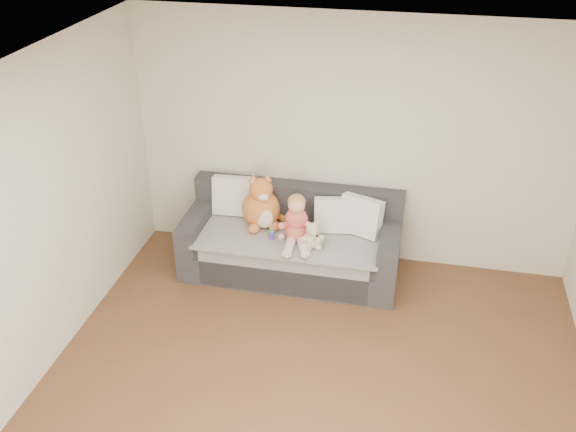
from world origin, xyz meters
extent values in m
plane|color=brown|center=(0.00, 0.00, 0.00)|extent=(5.00, 5.00, 0.00)
plane|color=white|center=(0.00, 0.00, 2.60)|extent=(5.00, 5.00, 0.00)
plane|color=beige|center=(0.00, 2.50, 1.30)|extent=(4.50, 0.00, 4.50)
plane|color=beige|center=(-2.25, 0.00, 1.30)|extent=(0.00, 5.00, 5.00)
cube|color=#29292E|center=(-0.53, 2.02, 0.15)|extent=(2.20, 0.90, 0.30)
cube|color=#29292E|center=(-0.53, 1.99, 0.38)|extent=(1.90, 0.80, 0.15)
cube|color=#29292E|center=(-0.53, 2.37, 0.65)|extent=(2.20, 0.20, 0.40)
cube|color=#29292E|center=(-1.53, 2.02, 0.45)|extent=(0.20, 0.90, 0.30)
cube|color=#29292E|center=(0.47, 2.02, 0.45)|extent=(0.20, 0.90, 0.30)
cube|color=#9A9A9D|center=(-0.53, 1.97, 0.46)|extent=(1.85, 0.88, 0.02)
cube|color=#9A9A9D|center=(-0.53, 1.58, 0.23)|extent=(1.70, 0.02, 0.41)
cube|color=beige|center=(-1.20, 2.30, 0.68)|extent=(0.46, 0.23, 0.43)
cube|color=beige|center=(-0.12, 2.15, 0.65)|extent=(0.42, 0.24, 0.37)
cube|color=beige|center=(0.16, 2.17, 0.67)|extent=(0.47, 0.34, 0.40)
ellipsoid|color=#CE6248|center=(-0.45, 1.90, 0.56)|extent=(0.24, 0.19, 0.19)
ellipsoid|color=#CE6248|center=(-0.45, 1.91, 0.70)|extent=(0.23, 0.19, 0.25)
ellipsoid|color=#DBAA8C|center=(-0.45, 1.90, 0.87)|extent=(0.17, 0.17, 0.17)
ellipsoid|color=tan|center=(-0.45, 1.92, 0.90)|extent=(0.18, 0.18, 0.14)
cylinder|color=#CE6248|center=(-0.55, 1.82, 0.68)|extent=(0.09, 0.24, 0.15)
cylinder|color=#CE6248|center=(-0.33, 1.86, 0.68)|extent=(0.17, 0.23, 0.15)
ellipsoid|color=#DBAA8C|center=(-0.56, 1.72, 0.60)|extent=(0.06, 0.06, 0.06)
ellipsoid|color=#DBAA8C|center=(-0.28, 1.78, 0.60)|extent=(0.06, 0.06, 0.06)
cylinder|color=#E5B2C6|center=(-0.48, 1.69, 0.51)|extent=(0.11, 0.30, 0.10)
cylinder|color=#E5B2C6|center=(-0.35, 1.72, 0.51)|extent=(0.18, 0.31, 0.10)
ellipsoid|color=#DBAA8C|center=(-0.47, 1.54, 0.51)|extent=(0.07, 0.09, 0.05)
ellipsoid|color=#DBAA8C|center=(-0.30, 1.58, 0.51)|extent=(0.07, 0.09, 0.05)
ellipsoid|color=#B06227|center=(-0.87, 2.12, 0.65)|extent=(0.40, 0.34, 0.42)
ellipsoid|color=beige|center=(-0.81, 2.00, 0.62)|extent=(0.21, 0.09, 0.23)
ellipsoid|color=#B06227|center=(-0.85, 2.10, 0.89)|extent=(0.24, 0.24, 0.24)
ellipsoid|color=beige|center=(-0.81, 2.00, 0.86)|extent=(0.11, 0.07, 0.08)
cone|color=#B06227|center=(-0.94, 2.10, 1.01)|extent=(0.12, 0.12, 0.08)
cone|color=pink|center=(-0.93, 2.09, 1.00)|extent=(0.08, 0.08, 0.05)
cone|color=#B06227|center=(-0.81, 2.16, 1.01)|extent=(0.12, 0.12, 0.08)
cone|color=pink|center=(-0.80, 2.15, 1.00)|extent=(0.08, 0.08, 0.05)
ellipsoid|color=#B06227|center=(-0.90, 1.94, 0.52)|extent=(0.11, 0.14, 0.09)
ellipsoid|color=#B06227|center=(-0.71, 2.03, 0.52)|extent=(0.11, 0.14, 0.09)
cylinder|color=#B06227|center=(-0.72, 2.25, 0.52)|extent=(0.26, 0.21, 0.10)
ellipsoid|color=#C7B88A|center=(-0.27, 1.79, 0.56)|extent=(0.19, 0.16, 0.19)
ellipsoid|color=#C7B88A|center=(-0.27, 1.78, 0.68)|extent=(0.13, 0.13, 0.13)
ellipsoid|color=#C7B88A|center=(-0.31, 1.77, 0.74)|extent=(0.05, 0.05, 0.05)
ellipsoid|color=#C7B88A|center=(-0.23, 1.81, 0.74)|extent=(0.05, 0.05, 0.05)
ellipsoid|color=beige|center=(-0.25, 1.73, 0.67)|extent=(0.05, 0.05, 0.05)
ellipsoid|color=#C7B88A|center=(-0.34, 1.74, 0.59)|extent=(0.07, 0.07, 0.07)
ellipsoid|color=#C7B88A|center=(-0.18, 1.80, 0.59)|extent=(0.07, 0.07, 0.07)
ellipsoid|color=#C7B88A|center=(-0.30, 1.72, 0.50)|extent=(0.07, 0.07, 0.07)
ellipsoid|color=#C7B88A|center=(-0.20, 1.76, 0.50)|extent=(0.07, 0.07, 0.07)
ellipsoid|color=white|center=(-0.22, 1.83, 0.53)|extent=(0.14, 0.17, 0.12)
ellipsoid|color=white|center=(-0.25, 1.76, 0.59)|extent=(0.08, 0.08, 0.08)
ellipsoid|color=black|center=(-0.27, 1.78, 0.62)|extent=(0.03, 0.03, 0.03)
ellipsoid|color=black|center=(-0.22, 1.76, 0.62)|extent=(0.03, 0.03, 0.03)
cylinder|color=#563BA1|center=(-0.69, 1.87, 0.52)|extent=(0.08, 0.08, 0.08)
cone|color=#3EA369|center=(-0.69, 1.87, 0.57)|extent=(0.07, 0.07, 0.03)
cylinder|color=#3EA369|center=(-0.73, 1.88, 0.52)|extent=(0.02, 0.02, 0.06)
cylinder|color=#3EA369|center=(-0.65, 1.85, 0.52)|extent=(0.02, 0.02, 0.06)
camera|label=1|loc=(0.62, -3.44, 3.85)|focal=40.00mm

